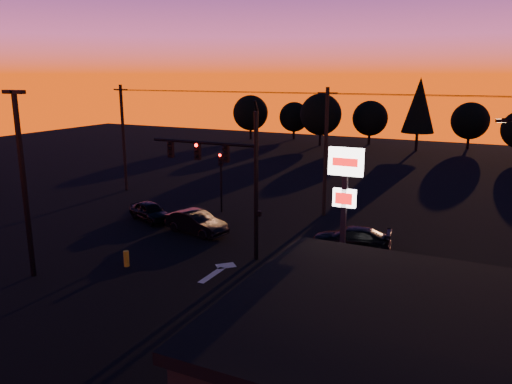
% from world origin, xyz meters
% --- Properties ---
extents(ground, '(120.00, 120.00, 0.00)m').
position_xyz_m(ground, '(0.00, 0.00, 0.00)').
color(ground, black).
rests_on(ground, ground).
extents(lane_arrow, '(1.20, 3.10, 0.01)m').
position_xyz_m(lane_arrow, '(0.50, 1.67, 0.01)').
color(lane_arrow, beige).
rests_on(lane_arrow, ground).
extents(traffic_signal_mast, '(6.79, 0.52, 8.58)m').
position_xyz_m(traffic_signal_mast, '(-0.10, 3.99, 4.94)').
color(traffic_signal_mast, black).
rests_on(traffic_signal_mast, ground).
extents(secondary_signal, '(0.30, 0.31, 4.35)m').
position_xyz_m(secondary_signal, '(-5.00, 11.49, 2.86)').
color(secondary_signal, black).
rests_on(secondary_signal, ground).
extents(parking_lot_light, '(1.25, 0.30, 9.14)m').
position_xyz_m(parking_lot_light, '(-7.50, -3.00, 5.27)').
color(parking_lot_light, black).
rests_on(parking_lot_light, ground).
extents(pylon_sign, '(1.50, 0.28, 6.80)m').
position_xyz_m(pylon_sign, '(7.00, 1.50, 4.91)').
color(pylon_sign, black).
rests_on(pylon_sign, ground).
extents(utility_pole_0, '(1.40, 0.26, 9.00)m').
position_xyz_m(utility_pole_0, '(-16.00, 14.00, 4.59)').
color(utility_pole_0, black).
rests_on(utility_pole_0, ground).
extents(utility_pole_1, '(1.40, 0.26, 9.00)m').
position_xyz_m(utility_pole_1, '(2.00, 14.00, 4.59)').
color(utility_pole_1, black).
rests_on(utility_pole_1, ground).
extents(power_wires, '(36.00, 1.22, 0.07)m').
position_xyz_m(power_wires, '(2.00, 14.00, 8.57)').
color(power_wires, black).
rests_on(power_wires, ground).
extents(bollard, '(0.28, 0.28, 0.84)m').
position_xyz_m(bollard, '(-4.15, 0.05, 0.42)').
color(bollard, gold).
rests_on(bollard, ground).
extents(tree_0, '(5.36, 5.36, 6.74)m').
position_xyz_m(tree_0, '(-22.00, 50.00, 4.06)').
color(tree_0, black).
rests_on(tree_0, ground).
extents(tree_1, '(4.54, 4.54, 5.71)m').
position_xyz_m(tree_1, '(-16.00, 53.00, 3.43)').
color(tree_1, black).
rests_on(tree_1, ground).
extents(tree_2, '(5.77, 5.78, 7.26)m').
position_xyz_m(tree_2, '(-10.00, 48.00, 4.37)').
color(tree_2, black).
rests_on(tree_2, ground).
extents(tree_3, '(4.95, 4.95, 6.22)m').
position_xyz_m(tree_3, '(-4.00, 52.00, 3.75)').
color(tree_3, black).
rests_on(tree_3, ground).
extents(tree_4, '(4.18, 4.18, 9.50)m').
position_xyz_m(tree_4, '(3.00, 49.00, 5.93)').
color(tree_4, black).
rests_on(tree_4, ground).
extents(tree_5, '(4.95, 4.95, 6.22)m').
position_xyz_m(tree_5, '(9.00, 54.00, 3.75)').
color(tree_5, black).
rests_on(tree_5, ground).
extents(car_left, '(4.13, 2.91, 1.30)m').
position_xyz_m(car_left, '(-8.28, 7.41, 0.65)').
color(car_left, black).
rests_on(car_left, ground).
extents(car_mid, '(4.54, 2.35, 1.42)m').
position_xyz_m(car_mid, '(-3.92, 6.43, 0.71)').
color(car_mid, black).
rests_on(car_mid, ground).
extents(car_right, '(4.69, 2.39, 1.30)m').
position_xyz_m(car_right, '(5.71, 7.81, 0.65)').
color(car_right, black).
rests_on(car_right, ground).
extents(suv_parked, '(2.89, 5.06, 1.33)m').
position_xyz_m(suv_parked, '(8.25, -2.67, 0.67)').
color(suv_parked, black).
rests_on(suv_parked, ground).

